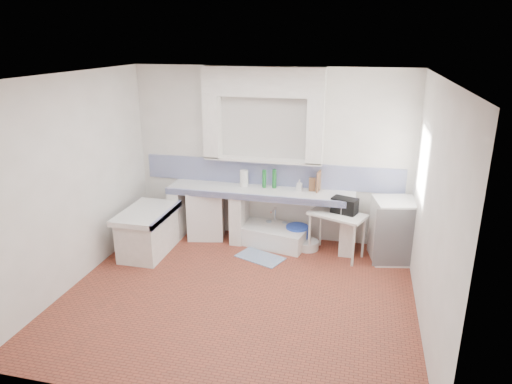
% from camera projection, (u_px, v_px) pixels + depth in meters
% --- Properties ---
extents(floor, '(4.50, 4.50, 0.00)m').
position_uv_depth(floor, '(238.00, 295.00, 6.05)').
color(floor, brown).
rests_on(floor, ground).
extents(ceiling, '(4.50, 4.50, 0.00)m').
position_uv_depth(ceiling, '(235.00, 76.00, 5.15)').
color(ceiling, white).
rests_on(ceiling, ground).
extents(wall_back, '(4.50, 0.00, 4.50)m').
position_uv_depth(wall_back, '(270.00, 155.00, 7.44)').
color(wall_back, white).
rests_on(wall_back, ground).
extents(wall_front, '(4.50, 0.00, 4.50)m').
position_uv_depth(wall_front, '(171.00, 271.00, 3.76)').
color(wall_front, white).
rests_on(wall_front, ground).
extents(wall_left, '(0.00, 4.50, 4.50)m').
position_uv_depth(wall_left, '(74.00, 181.00, 6.09)').
color(wall_left, white).
rests_on(wall_left, ground).
extents(wall_right, '(0.00, 4.50, 4.50)m').
position_uv_depth(wall_right, '(432.00, 209.00, 5.11)').
color(wall_right, white).
rests_on(wall_right, ground).
extents(alcove_mass, '(1.90, 0.25, 0.45)m').
position_uv_depth(alcove_mass, '(263.00, 82.00, 6.98)').
color(alcove_mass, white).
rests_on(alcove_mass, ground).
extents(window_frame, '(0.35, 0.86, 1.06)m').
position_uv_depth(window_frame, '(437.00, 165.00, 6.11)').
color(window_frame, '#352011').
rests_on(window_frame, ground).
extents(lace_valance, '(0.01, 0.84, 0.24)m').
position_uv_depth(lace_valance, '(429.00, 136.00, 6.02)').
color(lace_valance, white).
rests_on(lace_valance, ground).
extents(counter_slab, '(3.00, 0.60, 0.08)m').
position_uv_depth(counter_slab, '(260.00, 192.00, 7.36)').
color(counter_slab, white).
rests_on(counter_slab, ground).
extents(counter_lip, '(3.00, 0.04, 0.10)m').
position_uv_depth(counter_lip, '(256.00, 198.00, 7.10)').
color(counter_lip, navy).
rests_on(counter_lip, ground).
extents(counter_pier_left, '(0.20, 0.55, 0.82)m').
position_uv_depth(counter_pier_left, '(180.00, 211.00, 7.81)').
color(counter_pier_left, white).
rests_on(counter_pier_left, ground).
extents(counter_pier_mid, '(0.20, 0.55, 0.82)m').
position_uv_depth(counter_pier_mid, '(239.00, 216.00, 7.58)').
color(counter_pier_mid, white).
rests_on(counter_pier_mid, ground).
extents(counter_pier_right, '(0.20, 0.55, 0.82)m').
position_uv_depth(counter_pier_right, '(347.00, 226.00, 7.20)').
color(counter_pier_right, white).
rests_on(counter_pier_right, ground).
extents(peninsula_top, '(0.70, 1.10, 0.08)m').
position_uv_depth(peninsula_top, '(147.00, 213.00, 7.04)').
color(peninsula_top, white).
rests_on(peninsula_top, ground).
extents(peninsula_base, '(0.60, 1.00, 0.62)m').
position_uv_depth(peninsula_base, '(148.00, 234.00, 7.15)').
color(peninsula_base, white).
rests_on(peninsula_base, ground).
extents(peninsula_lip, '(0.04, 1.10, 0.10)m').
position_uv_depth(peninsula_lip, '(167.00, 215.00, 6.97)').
color(peninsula_lip, navy).
rests_on(peninsula_lip, ground).
extents(backsplash, '(4.27, 0.03, 0.40)m').
position_uv_depth(backsplash, '(270.00, 173.00, 7.53)').
color(backsplash, navy).
rests_on(backsplash, ground).
extents(stove, '(0.69, 0.68, 0.83)m').
position_uv_depth(stove, '(206.00, 213.00, 7.73)').
color(stove, white).
rests_on(stove, ground).
extents(sink, '(1.24, 0.84, 0.27)m').
position_uv_depth(sink, '(272.00, 236.00, 7.52)').
color(sink, white).
rests_on(sink, ground).
extents(side_table, '(0.94, 0.74, 0.04)m').
position_uv_depth(side_table, '(336.00, 235.00, 7.05)').
color(side_table, white).
rests_on(side_table, ground).
extents(fridge, '(0.73, 0.73, 0.95)m').
position_uv_depth(fridge, '(394.00, 230.00, 6.89)').
color(fridge, white).
rests_on(fridge, ground).
extents(bucket_red, '(0.35, 0.35, 0.26)m').
position_uv_depth(bucket_red, '(260.00, 233.00, 7.62)').
color(bucket_red, '#CC442F').
rests_on(bucket_red, ground).
extents(bucket_orange, '(0.41, 0.41, 0.29)m').
position_uv_depth(bucket_orange, '(277.00, 239.00, 7.36)').
color(bucket_orange, orange).
rests_on(bucket_orange, ground).
extents(bucket_blue, '(0.44, 0.44, 0.34)m').
position_uv_depth(bucket_blue, '(297.00, 236.00, 7.44)').
color(bucket_blue, blue).
rests_on(bucket_blue, ground).
extents(basin_white, '(0.46, 0.46, 0.14)m').
position_uv_depth(basin_white, '(308.00, 245.00, 7.34)').
color(basin_white, white).
rests_on(basin_white, ground).
extents(water_bottle_a, '(0.11, 0.11, 0.32)m').
position_uv_depth(water_bottle_a, '(269.00, 230.00, 7.69)').
color(water_bottle_a, silver).
rests_on(water_bottle_a, ground).
extents(water_bottle_b, '(0.11, 0.11, 0.32)m').
position_uv_depth(water_bottle_b, '(285.00, 231.00, 7.64)').
color(water_bottle_b, silver).
rests_on(water_bottle_b, ground).
extents(black_bag, '(0.43, 0.33, 0.24)m').
position_uv_depth(black_bag, '(345.00, 206.00, 6.92)').
color(black_bag, black).
rests_on(black_bag, side_table).
extents(green_bottle_a, '(0.07, 0.07, 0.29)m').
position_uv_depth(green_bottle_a, '(264.00, 179.00, 7.41)').
color(green_bottle_a, '#1A702A').
rests_on(green_bottle_a, counter_slab).
extents(green_bottle_b, '(0.09, 0.09, 0.31)m').
position_uv_depth(green_bottle_b, '(274.00, 179.00, 7.39)').
color(green_bottle_b, '#1A702A').
rests_on(green_bottle_b, counter_slab).
extents(knife_block, '(0.11, 0.09, 0.21)m').
position_uv_depth(knife_block, '(312.00, 184.00, 7.28)').
color(knife_block, '#94623B').
rests_on(knife_block, counter_slab).
extents(cutting_board, '(0.05, 0.24, 0.32)m').
position_uv_depth(cutting_board, '(319.00, 181.00, 7.24)').
color(cutting_board, '#94623B').
rests_on(cutting_board, counter_slab).
extents(paper_towel, '(0.14, 0.14, 0.27)m').
position_uv_depth(paper_towel, '(244.00, 178.00, 7.48)').
color(paper_towel, white).
rests_on(paper_towel, counter_slab).
extents(soap_bottle, '(0.09, 0.09, 0.18)m').
position_uv_depth(soap_bottle, '(299.00, 185.00, 7.29)').
color(soap_bottle, white).
rests_on(soap_bottle, counter_slab).
extents(rug, '(0.81, 0.64, 0.01)m').
position_uv_depth(rug, '(260.00, 257.00, 7.07)').
color(rug, '#2C4F8C').
rests_on(rug, ground).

